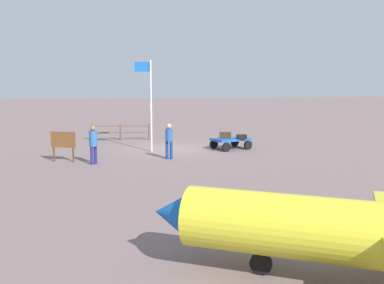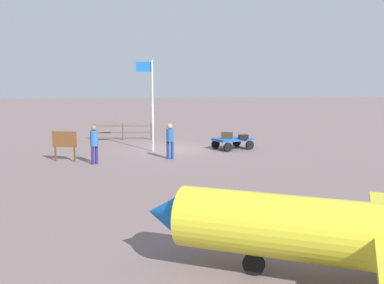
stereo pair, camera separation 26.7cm
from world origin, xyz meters
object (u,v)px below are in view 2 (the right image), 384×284
at_px(worker_trailing, 94,141).
at_px(flagpole, 151,99).
at_px(worker_lead, 170,138).
at_px(signboard, 64,141).
at_px(suitcase_maroon, 243,137).
at_px(luggage_cart, 232,141).
at_px(suitcase_olive, 227,135).

distance_m(worker_trailing, flagpole, 4.41).
relative_size(worker_lead, signboard, 1.22).
bearing_deg(worker_lead, flagpole, -70.63).
height_order(worker_trailing, flagpole, flagpole).
height_order(suitcase_maroon, flagpole, flagpole).
distance_m(worker_lead, flagpole, 2.99).
distance_m(luggage_cart, suitcase_maroon, 0.68).
xyz_separation_m(worker_trailing, signboard, (1.42, -0.81, -0.09)).
bearing_deg(suitcase_olive, suitcase_maroon, 155.57).
bearing_deg(luggage_cart, suitcase_olive, -4.72).
height_order(suitcase_olive, flagpole, flagpole).
xyz_separation_m(suitcase_maroon, signboard, (8.89, 2.15, 0.22)).
bearing_deg(worker_trailing, worker_lead, -166.65).
relative_size(suitcase_maroon, signboard, 0.36).
distance_m(suitcase_olive, signboard, 8.47).
bearing_deg(suitcase_olive, worker_trailing, 26.53).
xyz_separation_m(flagpole, signboard, (4.04, 2.28, -1.81)).
relative_size(flagpole, signboard, 3.40).
bearing_deg(suitcase_maroon, flagpole, -1.59).
relative_size(luggage_cart, suitcase_maroon, 4.55).
xyz_separation_m(suitcase_olive, signboard, (8.08, 2.52, 0.17)).
relative_size(suitcase_olive, worker_trailing, 0.38).
height_order(suitcase_maroon, worker_lead, worker_lead).
distance_m(luggage_cart, worker_lead, 4.36).
relative_size(suitcase_maroon, worker_trailing, 0.29).
bearing_deg(signboard, worker_trailing, 150.12).
xyz_separation_m(suitcase_maroon, worker_trailing, (7.48, 2.96, 0.32)).
xyz_separation_m(suitcase_maroon, worker_lead, (4.05, 2.15, 0.29)).
bearing_deg(worker_trailing, suitcase_maroon, -158.38).
height_order(worker_trailing, signboard, worker_trailing).
xyz_separation_m(luggage_cart, flagpole, (4.33, 0.21, 2.30)).
xyz_separation_m(suitcase_olive, flagpole, (4.05, 0.23, 1.98)).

